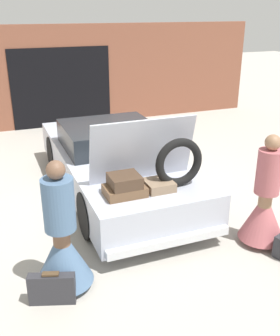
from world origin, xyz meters
TOP-DOWN VIEW (x-y plane):
  - ground_plane at (0.00, 0.00)m, footprint 40.00×40.00m
  - garage_wall_back at (0.00, 4.81)m, footprint 12.00×0.14m
  - car at (0.00, -0.01)m, footprint 1.92×4.78m
  - person_left at (-1.43, -2.40)m, footprint 0.71×0.71m
  - person_right at (1.43, -2.47)m, footprint 0.66×0.66m
  - suitcase_beside_left_person at (-1.63, -2.65)m, footprint 0.55×0.29m

SIDE VIEW (x-z plane):
  - ground_plane at x=0.00m, z-range 0.00..0.00m
  - suitcase_beside_left_person at x=-1.63m, z-range -0.01..0.40m
  - car at x=0.00m, z-range -0.31..1.44m
  - person_right at x=1.43m, z-range -0.24..1.41m
  - person_left at x=-1.43m, z-range -0.24..1.41m
  - garage_wall_back at x=0.00m, z-range -0.01..2.79m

